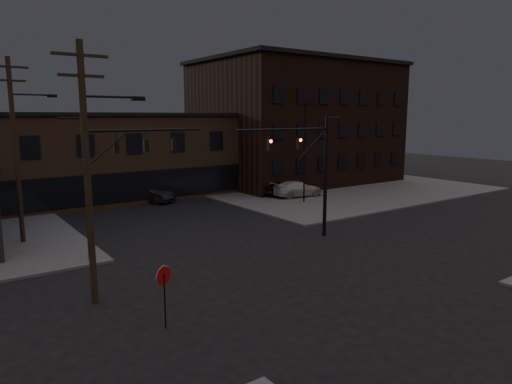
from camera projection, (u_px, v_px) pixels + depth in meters
ground at (293, 273)px, 23.59m from camera, size 140.00×140.00×0.00m
sidewalk_ne at (316, 184)px, 53.83m from camera, size 30.00×30.00×0.15m
building_row at (113, 157)px, 45.46m from camera, size 40.00×12.00×8.00m
building_right at (295, 124)px, 55.90m from camera, size 22.00×16.00×14.00m
traffic_signal_near at (313, 164)px, 29.45m from camera, size 7.12×0.24×8.00m
traffic_signal_far at (109, 170)px, 25.37m from camera, size 7.12×0.24×8.00m
stop_sign at (164, 282)px, 17.13m from camera, size 0.72×0.33×2.48m
utility_pole_near at (89, 168)px, 18.85m from camera, size 3.70×0.28×11.00m
utility_pole_mid at (16, 147)px, 27.89m from camera, size 3.70×0.28×11.50m
lot_light_a at (305, 144)px, 41.36m from camera, size 1.50×0.28×9.14m
lot_light_b at (316, 139)px, 48.80m from camera, size 1.50×0.28×9.14m
parked_car_lot_a at (276, 187)px, 46.18m from camera, size 4.95×3.46×1.57m
parked_car_lot_b at (297, 189)px, 44.95m from camera, size 5.43×2.74×1.51m
car_crossing at (150, 194)px, 42.77m from camera, size 3.56×5.19×1.62m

